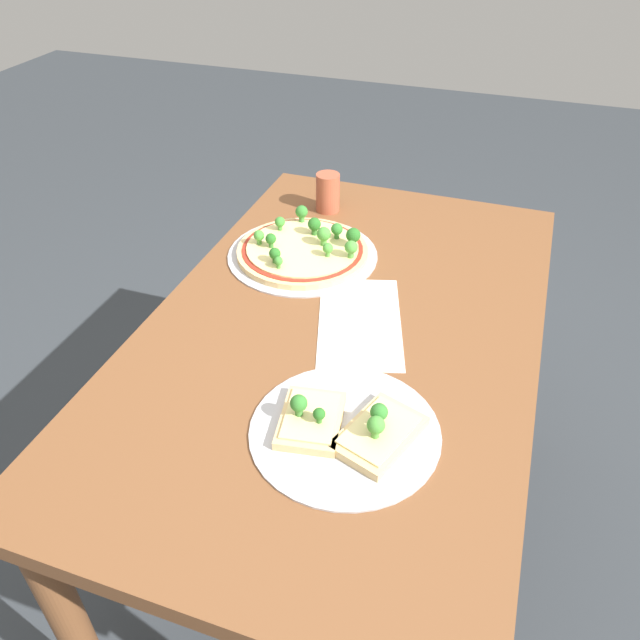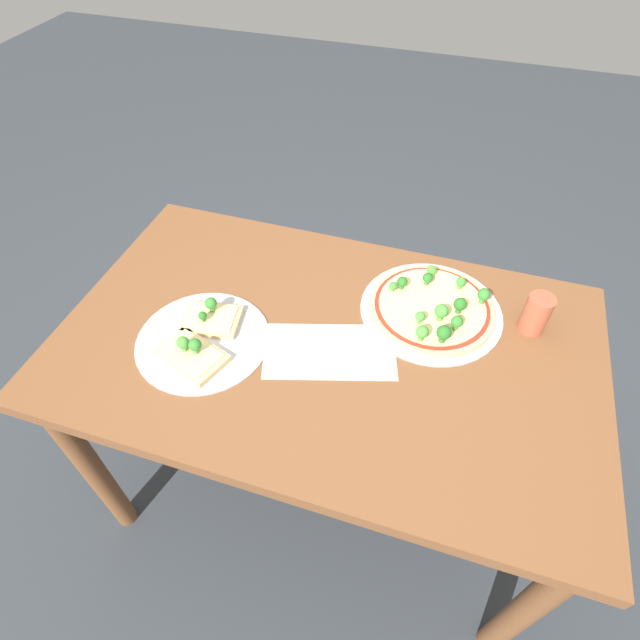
% 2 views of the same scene
% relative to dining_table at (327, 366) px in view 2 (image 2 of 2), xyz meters
% --- Properties ---
extents(ground_plane, '(8.00, 8.00, 0.00)m').
position_rel_dining_table_xyz_m(ground_plane, '(0.00, 0.00, -0.63)').
color(ground_plane, '#33383D').
extents(dining_table, '(1.27, 0.76, 0.73)m').
position_rel_dining_table_xyz_m(dining_table, '(0.00, 0.00, 0.00)').
color(dining_table, brown).
rests_on(dining_table, ground_plane).
extents(pizza_tray_whole, '(0.35, 0.35, 0.07)m').
position_rel_dining_table_xyz_m(pizza_tray_whole, '(0.22, 0.17, 0.12)').
color(pizza_tray_whole, '#B7B7BC').
rests_on(pizza_tray_whole, dining_table).
extents(pizza_tray_slice, '(0.31, 0.31, 0.06)m').
position_rel_dining_table_xyz_m(pizza_tray_slice, '(-0.28, -0.09, 0.11)').
color(pizza_tray_slice, '#B7B7BC').
rests_on(pizza_tray_slice, dining_table).
extents(drinking_cup, '(0.06, 0.06, 0.10)m').
position_rel_dining_table_xyz_m(drinking_cup, '(0.45, 0.18, 0.15)').
color(drinking_cup, '#AD5138').
rests_on(drinking_cup, dining_table).
extents(paper_menu, '(0.34, 0.24, 0.00)m').
position_rel_dining_table_xyz_m(paper_menu, '(0.02, -0.03, 0.10)').
color(paper_menu, white).
rests_on(paper_menu, dining_table).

